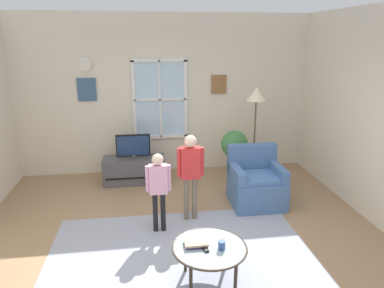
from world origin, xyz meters
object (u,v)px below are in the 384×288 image
tv_stand (134,170)px  person_pink_shirt (158,184)px  television (133,146)px  person_red_shirt (190,168)px  floor_lamp (256,104)px  cup (222,245)px  book_stack (196,243)px  remote_near_books (204,248)px  coffee_table (209,249)px  armchair (256,183)px  potted_plant_by_window (234,146)px

tv_stand → person_pink_shirt: (0.35, -1.70, 0.44)m
television → person_red_shirt: bearing=-60.9°
floor_lamp → person_red_shirt: bearing=-139.8°
cup → book_stack: bearing=156.4°
person_pink_shirt → floor_lamp: floor_lamp is taller
television → remote_near_books: (0.75, -2.84, -0.24)m
floor_lamp → book_stack: bearing=-119.6°
coffee_table → remote_near_books: 0.08m
remote_near_books → person_red_shirt: 1.44m
cup → person_red_shirt: size_ratio=0.07×
book_stack → person_red_shirt: size_ratio=0.19×
television → floor_lamp: bearing=-11.5°
television → floor_lamp: (2.01, -0.41, 0.74)m
armchair → remote_near_books: armchair is taller
remote_near_books → person_pink_shirt: (-0.40, 1.14, 0.23)m
person_red_shirt → floor_lamp: 1.72m
armchair → book_stack: bearing=-125.0°
tv_stand → person_red_shirt: person_red_shirt is taller
tv_stand → television: 0.45m
television → cup: television is taller
book_stack → floor_lamp: bearing=60.4°
tv_stand → potted_plant_by_window: bearing=0.7°
armchair → coffee_table: (-1.04, -1.72, 0.07)m
armchair → book_stack: 2.05m
cup → remote_near_books: size_ratio=0.65×
book_stack → coffee_table: bearing=-21.0°
person_pink_shirt → tv_stand: bearing=101.7°
remote_near_books → cup: bearing=-8.5°
television → remote_near_books: 2.94m
television → coffee_table: 2.93m
armchair → person_red_shirt: (-1.05, -0.35, 0.44)m
book_stack → cup: bearing=-23.6°
remote_near_books → book_stack: bearing=131.9°
cup → floor_lamp: 2.85m
remote_near_books → person_pink_shirt: person_pink_shirt is taller
coffee_table → potted_plant_by_window: (0.99, 2.83, 0.18)m
tv_stand → remote_near_books: bearing=-75.2°
tv_stand → floor_lamp: floor_lamp is taller
tv_stand → cup: bearing=-72.2°
television → coffee_table: bearing=-73.9°
person_red_shirt → floor_lamp: bearing=40.2°
floor_lamp → tv_stand: bearing=168.4°
armchair → television: bearing=149.7°
person_pink_shirt → person_red_shirt: 0.53m
book_stack → floor_lamp: (1.33, 2.35, 0.97)m
tv_stand → floor_lamp: 2.37m
coffee_table → floor_lamp: size_ratio=0.45×
book_stack → potted_plant_by_window: bearing=68.1°
coffee_table → book_stack: book_stack is taller
armchair → book_stack: size_ratio=3.68×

